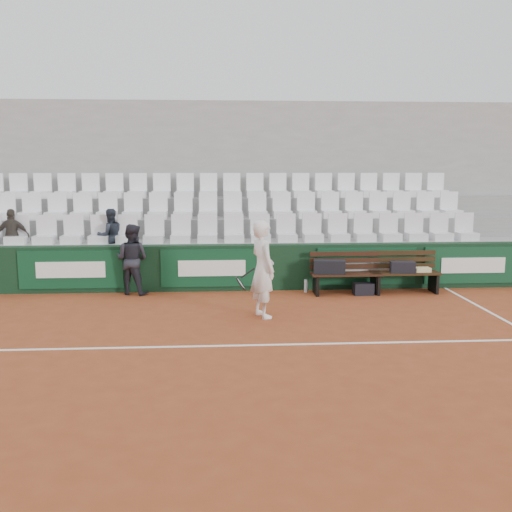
{
  "coord_description": "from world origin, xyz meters",
  "views": [
    {
      "loc": [
        -0.02,
        -8.35,
        2.7
      ],
      "look_at": [
        0.67,
        2.4,
        1.0
      ],
      "focal_mm": 40.0,
      "sensor_mm": 36.0,
      "label": 1
    }
  ],
  "objects_px": {
    "spectator_b": "(11,216)",
    "spectator_c": "(110,216)",
    "water_bottle_near": "(306,286)",
    "water_bottle_far": "(372,289)",
    "bench_left": "(346,283)",
    "tennis_player": "(263,269)",
    "sports_bag_ground": "(363,289)",
    "bench_right": "(404,282)",
    "sports_bag_right": "(403,267)",
    "sports_bag_left": "(329,267)",
    "ball_kid": "(132,259)"
  },
  "relations": [
    {
      "from": "spectator_b",
      "to": "spectator_c",
      "type": "xyz_separation_m",
      "value": [
        2.14,
        0.0,
        -0.0
      ]
    },
    {
      "from": "water_bottle_near",
      "to": "water_bottle_far",
      "type": "relative_size",
      "value": 1.11
    },
    {
      "from": "bench_left",
      "to": "spectator_b",
      "type": "relative_size",
      "value": 1.23
    },
    {
      "from": "water_bottle_far",
      "to": "tennis_player",
      "type": "height_order",
      "value": "tennis_player"
    },
    {
      "from": "spectator_c",
      "to": "water_bottle_near",
      "type": "bearing_deg",
      "value": 144.5
    },
    {
      "from": "sports_bag_ground",
      "to": "tennis_player",
      "type": "bearing_deg",
      "value": -144.23
    },
    {
      "from": "bench_left",
      "to": "bench_right",
      "type": "distance_m",
      "value": 1.28
    },
    {
      "from": "sports_bag_ground",
      "to": "spectator_b",
      "type": "xyz_separation_m",
      "value": [
        -7.61,
        1.19,
        1.49
      ]
    },
    {
      "from": "bench_right",
      "to": "tennis_player",
      "type": "relative_size",
      "value": 0.85
    },
    {
      "from": "tennis_player",
      "to": "spectator_b",
      "type": "distance_m",
      "value": 6.09
    },
    {
      "from": "water_bottle_near",
      "to": "water_bottle_far",
      "type": "height_order",
      "value": "water_bottle_near"
    },
    {
      "from": "sports_bag_right",
      "to": "spectator_b",
      "type": "bearing_deg",
      "value": 172.68
    },
    {
      "from": "bench_left",
      "to": "sports_bag_right",
      "type": "height_order",
      "value": "sports_bag_right"
    },
    {
      "from": "spectator_c",
      "to": "tennis_player",
      "type": "bearing_deg",
      "value": 114.64
    },
    {
      "from": "sports_bag_left",
      "to": "spectator_c",
      "type": "xyz_separation_m",
      "value": [
        -4.76,
        1.08,
        1.02
      ]
    },
    {
      "from": "spectator_c",
      "to": "water_bottle_far",
      "type": "bearing_deg",
      "value": 143.91
    },
    {
      "from": "sports_bag_left",
      "to": "sports_bag_ground",
      "type": "bearing_deg",
      "value": -8.86
    },
    {
      "from": "tennis_player",
      "to": "spectator_b",
      "type": "xyz_separation_m",
      "value": [
        -5.34,
        2.82,
        0.73
      ]
    },
    {
      "from": "water_bottle_near",
      "to": "water_bottle_far",
      "type": "bearing_deg",
      "value": -13.92
    },
    {
      "from": "water_bottle_near",
      "to": "ball_kid",
      "type": "distance_m",
      "value": 3.76
    },
    {
      "from": "tennis_player",
      "to": "ball_kid",
      "type": "height_order",
      "value": "tennis_player"
    },
    {
      "from": "water_bottle_far",
      "to": "water_bottle_near",
      "type": "bearing_deg",
      "value": 166.08
    },
    {
      "from": "water_bottle_far",
      "to": "spectator_b",
      "type": "height_order",
      "value": "spectator_b"
    },
    {
      "from": "sports_bag_right",
      "to": "sports_bag_ground",
      "type": "height_order",
      "value": "sports_bag_right"
    },
    {
      "from": "bench_left",
      "to": "water_bottle_far",
      "type": "xyz_separation_m",
      "value": [
        0.52,
        -0.13,
        -0.1
      ]
    },
    {
      "from": "tennis_player",
      "to": "ball_kid",
      "type": "distance_m",
      "value": 3.32
    },
    {
      "from": "water_bottle_far",
      "to": "ball_kid",
      "type": "bearing_deg",
      "value": 175.38
    },
    {
      "from": "sports_bag_ground",
      "to": "water_bottle_far",
      "type": "height_order",
      "value": "sports_bag_ground"
    },
    {
      "from": "bench_right",
      "to": "sports_bag_left",
      "type": "distance_m",
      "value": 1.68
    },
    {
      "from": "sports_bag_right",
      "to": "water_bottle_near",
      "type": "height_order",
      "value": "sports_bag_right"
    },
    {
      "from": "bench_right",
      "to": "ball_kid",
      "type": "bearing_deg",
      "value": 177.65
    },
    {
      "from": "bench_right",
      "to": "sports_bag_right",
      "type": "bearing_deg",
      "value": -141.37
    },
    {
      "from": "spectator_b",
      "to": "water_bottle_near",
      "type": "bearing_deg",
      "value": 166.47
    },
    {
      "from": "sports_bag_ground",
      "to": "spectator_c",
      "type": "height_order",
      "value": "spectator_c"
    },
    {
      "from": "sports_bag_left",
      "to": "sports_bag_right",
      "type": "height_order",
      "value": "sports_bag_left"
    },
    {
      "from": "water_bottle_near",
      "to": "spectator_c",
      "type": "distance_m",
      "value": 4.62
    },
    {
      "from": "water_bottle_near",
      "to": "tennis_player",
      "type": "bearing_deg",
      "value": -119.12
    },
    {
      "from": "sports_bag_ground",
      "to": "ball_kid",
      "type": "bearing_deg",
      "value": 175.44
    },
    {
      "from": "bench_right",
      "to": "water_bottle_near",
      "type": "height_order",
      "value": "bench_right"
    },
    {
      "from": "sports_bag_right",
      "to": "spectator_b",
      "type": "height_order",
      "value": "spectator_b"
    },
    {
      "from": "bench_left",
      "to": "ball_kid",
      "type": "xyz_separation_m",
      "value": [
        -4.54,
        0.28,
        0.52
      ]
    },
    {
      "from": "sports_bag_left",
      "to": "spectator_b",
      "type": "bearing_deg",
      "value": 171.11
    },
    {
      "from": "bench_right",
      "to": "sports_bag_left",
      "type": "relative_size",
      "value": 2.26
    },
    {
      "from": "sports_bag_ground",
      "to": "water_bottle_near",
      "type": "height_order",
      "value": "water_bottle_near"
    },
    {
      "from": "spectator_b",
      "to": "tennis_player",
      "type": "bearing_deg",
      "value": 146.35
    },
    {
      "from": "water_bottle_near",
      "to": "bench_right",
      "type": "bearing_deg",
      "value": -4.49
    },
    {
      "from": "spectator_b",
      "to": "spectator_c",
      "type": "relative_size",
      "value": 1.01
    },
    {
      "from": "sports_bag_ground",
      "to": "water_bottle_far",
      "type": "xyz_separation_m",
      "value": [
        0.17,
        -0.02,
        -0.0
      ]
    },
    {
      "from": "water_bottle_far",
      "to": "sports_bag_left",
      "type": "bearing_deg",
      "value": 171.66
    },
    {
      "from": "bench_left",
      "to": "sports_bag_ground",
      "type": "height_order",
      "value": "bench_left"
    }
  ]
}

